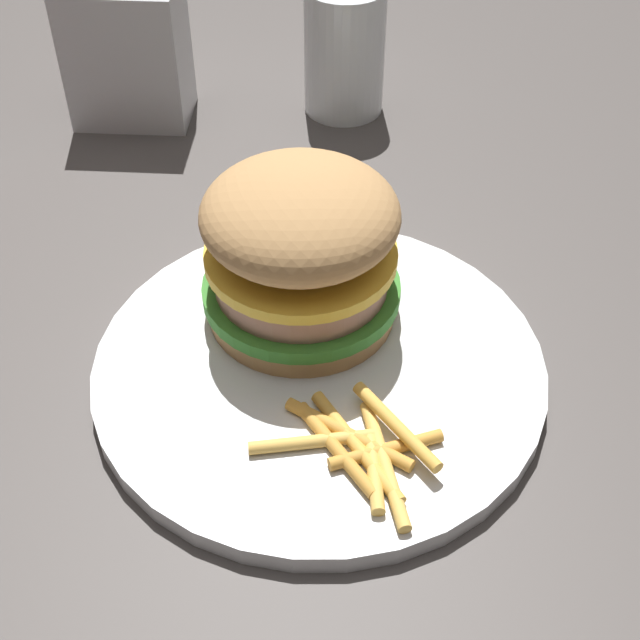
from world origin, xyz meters
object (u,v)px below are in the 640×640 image
(plate, at_px, (320,366))
(drink_glass, at_px, (344,58))
(sandwich, at_px, (301,248))
(napkin_dispenser, at_px, (127,53))
(fries_pile, at_px, (361,447))

(plate, distance_m, drink_glass, 0.30)
(plate, distance_m, sandwich, 0.07)
(sandwich, bearing_deg, drink_glass, -79.87)
(napkin_dispenser, bearing_deg, drink_glass, 7.71)
(sandwich, distance_m, napkin_dispenser, 0.29)
(sandwich, distance_m, fries_pile, 0.12)
(plate, relative_size, napkin_dispenser, 2.35)
(plate, relative_size, sandwich, 2.20)
(fries_pile, height_order, drink_glass, drink_glass)
(drink_glass, relative_size, napkin_dispenser, 0.93)
(drink_glass, bearing_deg, sandwich, 100.13)
(fries_pile, distance_m, drink_glass, 0.37)
(plate, height_order, napkin_dispenser, napkin_dispenser)
(sandwich, height_order, napkin_dispenser, napkin_dispenser)
(sandwich, bearing_deg, fries_pile, 123.37)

